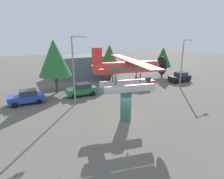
# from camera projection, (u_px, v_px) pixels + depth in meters

# --- Properties ---
(ground_plane) EXTENTS (140.00, 140.00, 0.00)m
(ground_plane) POSITION_uv_depth(u_px,v_px,m) (125.00, 120.00, 19.05)
(ground_plane) COLOR #605B54
(display_pedestal) EXTENTS (1.10, 1.10, 3.22)m
(display_pedestal) POSITION_uv_depth(u_px,v_px,m) (126.00, 105.00, 18.59)
(display_pedestal) COLOR #386B66
(display_pedestal) RESTS_ON ground
(floatplane_monument) EXTENTS (7.15, 10.40, 4.00)m
(floatplane_monument) POSITION_uv_depth(u_px,v_px,m) (128.00, 72.00, 17.69)
(floatplane_monument) COLOR silver
(floatplane_monument) RESTS_ON display_pedestal
(car_near_blue) EXTENTS (4.20, 2.02, 1.76)m
(car_near_blue) POSITION_uv_depth(u_px,v_px,m) (27.00, 97.00, 23.24)
(car_near_blue) COLOR #2847B7
(car_near_blue) RESTS_ON ground
(car_mid_green) EXTENTS (4.20, 2.02, 1.76)m
(car_mid_green) POSITION_uv_depth(u_px,v_px,m) (82.00, 89.00, 26.37)
(car_mid_green) COLOR #237A38
(car_mid_green) RESTS_ON ground
(car_far_red) EXTENTS (4.20, 2.02, 1.76)m
(car_far_red) POSITION_uv_depth(u_px,v_px,m) (142.00, 82.00, 30.30)
(car_far_red) COLOR red
(car_far_red) RESTS_ON ground
(car_distant_black) EXTENTS (4.20, 2.02, 1.76)m
(car_distant_black) POSITION_uv_depth(u_px,v_px,m) (180.00, 77.00, 34.06)
(car_distant_black) COLOR black
(car_distant_black) RESTS_ON ground
(streetlight_primary) EXTENTS (1.84, 0.28, 8.19)m
(streetlight_primary) POSITION_uv_depth(u_px,v_px,m) (75.00, 66.00, 22.10)
(streetlight_primary) COLOR gray
(streetlight_primary) RESTS_ON ground
(streetlight_secondary) EXTENTS (1.84, 0.28, 7.58)m
(streetlight_secondary) POSITION_uv_depth(u_px,v_px,m) (183.00, 60.00, 29.96)
(streetlight_secondary) COLOR gray
(streetlight_secondary) RESTS_ON ground
(storefront_building) EXTENTS (10.08, 7.26, 4.22)m
(storefront_building) POSITION_uv_depth(u_px,v_px,m) (82.00, 66.00, 38.46)
(storefront_building) COLOR slate
(storefront_building) RESTS_ON ground
(tree_east) EXTENTS (4.65, 4.65, 7.72)m
(tree_east) POSITION_uv_depth(u_px,v_px,m) (54.00, 58.00, 26.56)
(tree_east) COLOR brown
(tree_east) RESTS_ON ground
(tree_center_back) EXTENTS (4.44, 4.44, 6.59)m
(tree_center_back) POSITION_uv_depth(u_px,v_px,m) (109.00, 59.00, 33.62)
(tree_center_back) COLOR brown
(tree_center_back) RESTS_ON ground
(tree_far_east) EXTENTS (3.45, 3.45, 5.89)m
(tree_far_east) POSITION_uv_depth(u_px,v_px,m) (163.00, 57.00, 37.39)
(tree_far_east) COLOR brown
(tree_far_east) RESTS_ON ground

